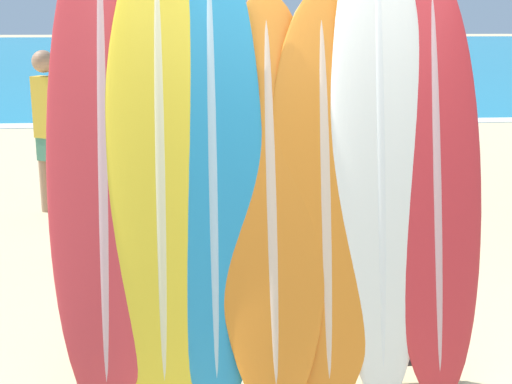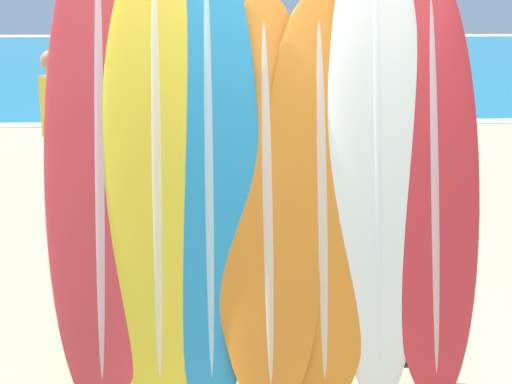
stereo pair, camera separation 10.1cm
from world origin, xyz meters
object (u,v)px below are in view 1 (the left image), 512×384
(surfboard_slot_0, at_px, (104,163))
(surfboard_slot_1, at_px, (161,173))
(surfboard_slot_2, at_px, (213,169))
(person_far_right, at_px, (117,92))
(surfboard_slot_4, at_px, (325,199))
(surfboard_rack, at_px, (269,307))
(surfboard_slot_5, at_px, (379,153))
(person_mid_beach, at_px, (287,115))
(person_near_water, at_px, (48,126))
(person_far_left, at_px, (73,146))
(surfboard_slot_6, at_px, (435,183))
(surfboard_slot_3, at_px, (271,199))

(surfboard_slot_0, xyz_separation_m, surfboard_slot_1, (0.28, -0.03, -0.05))
(surfboard_slot_2, distance_m, person_far_right, 7.44)
(surfboard_slot_4, bearing_deg, surfboard_rack, -176.48)
(surfboard_slot_5, xyz_separation_m, person_mid_beach, (0.07, 4.22, -0.37))
(surfboard_slot_1, xyz_separation_m, surfboard_slot_4, (0.82, -0.03, -0.14))
(surfboard_slot_1, relative_size, surfboard_slot_5, 0.94)
(surfboard_slot_5, relative_size, person_mid_beach, 1.55)
(surfboard_rack, xyz_separation_m, surfboard_slot_2, (-0.28, 0.05, 0.72))
(person_near_water, distance_m, person_far_left, 1.35)
(surfboard_slot_2, bearing_deg, person_mid_beach, 77.87)
(surfboard_rack, distance_m, person_far_right, 7.54)
(surfboard_rack, xyz_separation_m, person_far_right, (-1.53, 7.38, 0.37))
(surfboard_slot_1, height_order, person_near_water, surfboard_slot_1)
(person_near_water, bearing_deg, surfboard_slot_1, 139.80)
(surfboard_slot_5, relative_size, person_far_right, 1.64)
(surfboard_rack, relative_size, person_far_right, 1.31)
(surfboard_slot_0, relative_size, person_far_left, 1.49)
(surfboard_slot_5, bearing_deg, surfboard_slot_6, -6.22)
(surfboard_slot_0, height_order, surfboard_slot_2, surfboard_slot_0)
(person_far_left, bearing_deg, person_mid_beach, -97.03)
(surfboard_slot_1, xyz_separation_m, surfboard_slot_2, (0.26, 0.01, 0.01))
(surfboard_rack, bearing_deg, person_far_left, 119.40)
(surfboard_slot_0, height_order, surfboard_slot_5, surfboard_slot_5)
(surfboard_rack, height_order, person_far_left, person_far_left)
(surfboard_slot_4, xyz_separation_m, person_mid_beach, (0.35, 4.26, -0.15))
(surfboard_rack, relative_size, surfboard_slot_2, 0.84)
(surfboard_slot_2, distance_m, surfboard_slot_3, 0.33)
(surfboard_rack, distance_m, person_near_water, 4.13)
(surfboard_slot_1, relative_size, surfboard_slot_6, 1.07)
(surfboard_rack, xyz_separation_m, surfboard_slot_0, (-0.81, 0.07, 0.76))
(surfboard_slot_0, xyz_separation_m, surfboard_slot_3, (0.82, -0.05, -0.19))
(surfboard_rack, xyz_separation_m, surfboard_slot_6, (0.85, 0.02, 0.63))
(surfboard_rack, height_order, surfboard_slot_5, surfboard_slot_5)
(person_far_right, bearing_deg, surfboard_slot_5, -42.38)
(person_far_left, height_order, person_far_right, person_far_left)
(surfboard_slot_4, xyz_separation_m, person_far_left, (-1.64, 2.40, -0.14))
(surfboard_slot_2, relative_size, person_far_left, 1.45)
(surfboard_rack, xyz_separation_m, person_far_left, (-1.36, 2.42, 0.43))
(surfboard_slot_2, distance_m, surfboard_slot_5, 0.84)
(surfboard_slot_3, xyz_separation_m, person_far_left, (-1.37, 2.40, -0.14))
(person_far_left, bearing_deg, surfboard_slot_0, 143.13)
(surfboard_slot_2, relative_size, surfboard_slot_3, 1.15)
(surfboard_slot_2, height_order, surfboard_slot_3, surfboard_slot_2)
(surfboard_slot_0, height_order, person_near_water, surfboard_slot_0)
(person_mid_beach, bearing_deg, surfboard_slot_1, 165.56)
(surfboard_slot_0, height_order, surfboard_slot_6, surfboard_slot_0)
(person_near_water, bearing_deg, surfboard_slot_0, 135.93)
(surfboard_slot_5, bearing_deg, surfboard_slot_3, -176.58)
(surfboard_slot_0, bearing_deg, surfboard_slot_1, -6.23)
(surfboard_slot_2, bearing_deg, surfboard_slot_1, -178.81)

